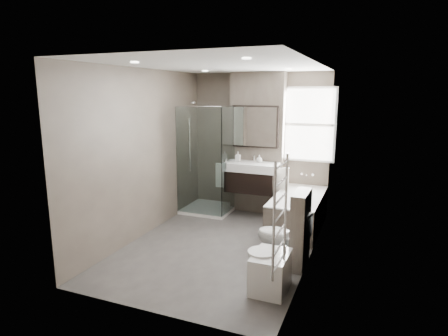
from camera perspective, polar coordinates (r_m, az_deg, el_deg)
The scene contains 15 objects.
room at distance 5.35m, azimuth -0.42°, elevation 1.35°, with size 2.70×3.90×2.70m.
vanity_pier at distance 7.01m, azimuth 5.13°, elevation 3.72°, with size 1.00×0.25×2.60m, color #5E544A.
vanity at distance 6.78m, azimuth 4.18°, elevation -1.34°, with size 0.95×0.47×0.66m.
mirror_cabinet at distance 6.81m, azimuth 4.77°, elevation 6.30°, with size 0.86×0.08×0.76m.
towel_left at distance 6.95m, azimuth -0.27°, elevation -1.16°, with size 0.24×0.06×0.44m, color white.
towel_right at distance 6.62m, azimuth 8.75°, elevation -1.94°, with size 0.24×0.06×0.44m, color white.
shower_enclosure at distance 7.03m, azimuth -1.89°, elevation -2.94°, with size 0.90×0.90×2.00m.
bathtub at distance 6.37m, azimuth 11.21°, elevation -6.35°, with size 0.75×1.60×0.57m.
window at distance 6.86m, azimuth 12.69°, elevation 6.47°, with size 0.98×0.06×1.33m.
toilet at distance 5.10m, azimuth 8.82°, elevation -10.34°, with size 0.40×0.70×0.71m, color white.
cistern_box at distance 5.00m, azimuth 11.56°, elevation -9.13°, with size 0.19×0.55×1.00m.
bidet at distance 4.48m, azimuth 7.04°, elevation -15.29°, with size 0.47×0.54×0.56m.
towel_radiator at distance 3.54m, azimuth 8.55°, elevation -7.12°, with size 0.03×0.49×1.10m.
soap_bottle_a at distance 6.83m, azimuth 2.15°, elevation 1.77°, with size 0.08×0.08×0.18m, color white.
soap_bottle_b at distance 6.75m, azimuth 5.40°, elevation 1.42°, with size 0.11×0.11×0.14m, color white.
Camera 1 is at (2.01, -4.87, 2.24)m, focal length 30.00 mm.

